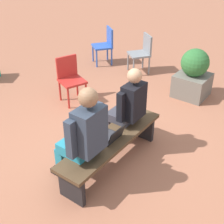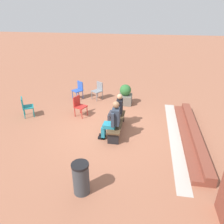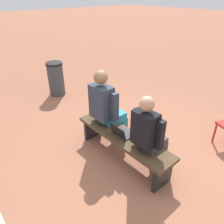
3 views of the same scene
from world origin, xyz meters
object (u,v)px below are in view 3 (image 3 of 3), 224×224
Objects in this scene: bench at (123,140)px; laptop at (122,132)px; person_student at (149,133)px; litter_bin at (56,79)px; person_adult at (107,107)px.

bench is 0.15m from laptop.
litter_bin is at bearing -6.15° from person_student.
person_adult is 1.63× the size of litter_bin.
laptop is (0.02, 0.01, 0.15)m from bench.
person_adult is at bearing -0.38° from person_student.
litter_bin is (2.50, -0.36, -0.31)m from person_adult.
laptop is (0.47, 0.08, -0.20)m from person_student.
person_adult reaches higher than bench.
person_adult is at bearing 171.73° from litter_bin.
litter_bin is at bearing -8.27° from person_adult.
bench is 0.62m from person_adult.
person_student reaches higher than laptop.
person_adult is 0.52m from laptop.
bench is 3.01m from litter_bin.
person_student is 0.92× the size of person_adult.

